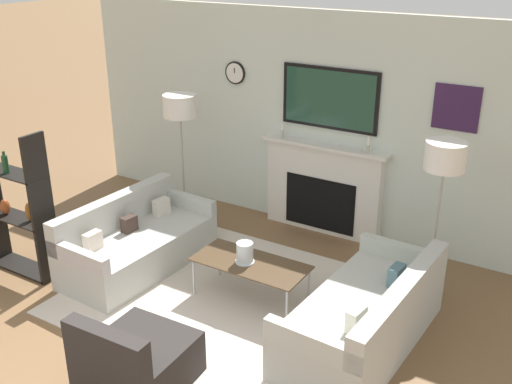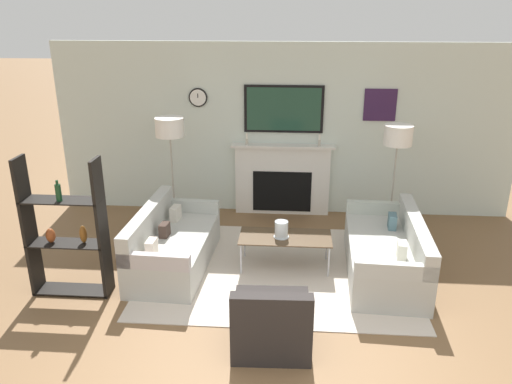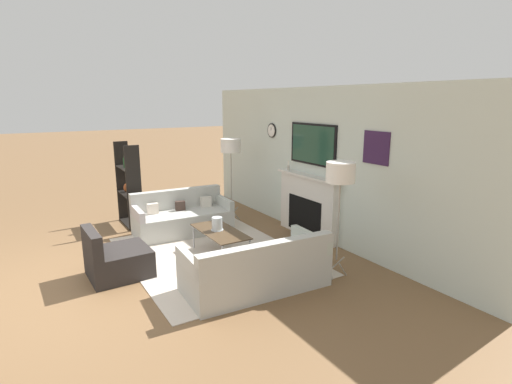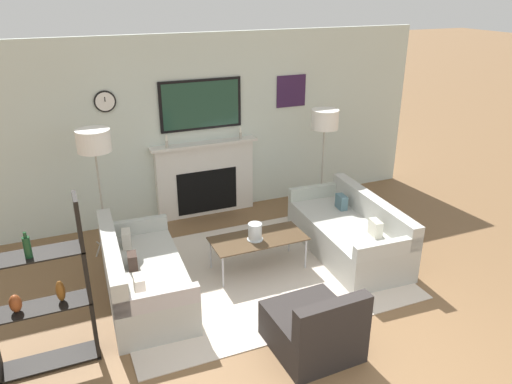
% 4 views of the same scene
% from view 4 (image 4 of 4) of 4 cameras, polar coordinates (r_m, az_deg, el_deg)
% --- Properties ---
extents(fireplace_wall, '(7.23, 0.28, 2.70)m').
position_cam_4_polar(fireplace_wall, '(7.53, -6.21, 6.46)').
color(fireplace_wall, silver).
rests_on(fireplace_wall, ground_plane).
extents(area_rug, '(3.35, 2.58, 0.01)m').
position_cam_4_polar(area_rug, '(6.26, -0.19, -9.23)').
color(area_rug, beige).
rests_on(area_rug, ground_plane).
extents(couch_left, '(0.91, 1.81, 0.79)m').
position_cam_4_polar(couch_left, '(5.81, -12.96, -9.48)').
color(couch_left, '#B6B6AD').
rests_on(couch_left, ground_plane).
extents(couch_right, '(0.97, 1.94, 0.75)m').
position_cam_4_polar(couch_right, '(6.70, 10.66, -4.70)').
color(couch_right, '#B6B6AD').
rests_on(couch_right, ground_plane).
extents(armchair, '(0.79, 0.85, 0.74)m').
position_cam_4_polar(armchair, '(5.01, 6.64, -15.31)').
color(armchair, '#2B2726').
rests_on(armchair, ground_plane).
extents(coffee_table, '(1.17, 0.54, 0.43)m').
position_cam_4_polar(coffee_table, '(6.16, 0.25, -5.50)').
color(coffee_table, '#4C3823').
rests_on(coffee_table, ground_plane).
extents(hurricane_candle, '(0.20, 0.20, 0.22)m').
position_cam_4_polar(hurricane_candle, '(6.07, -0.11, -4.67)').
color(hurricane_candle, silver).
rests_on(hurricane_candle, coffee_table).
extents(floor_lamp_left, '(0.41, 0.41, 1.71)m').
position_cam_4_polar(floor_lamp_left, '(6.36, -18.05, 5.42)').
color(floor_lamp_left, '#9E998E').
rests_on(floor_lamp_left, ground_plane).
extents(floor_lamp_right, '(0.40, 0.40, 1.66)m').
position_cam_4_polar(floor_lamp_right, '(7.34, 7.87, 8.07)').
color(floor_lamp_right, '#9E998E').
rests_on(floor_lamp_right, ground_plane).
extents(shelf_unit, '(0.90, 0.28, 1.65)m').
position_cam_4_polar(shelf_unit, '(4.91, -23.74, -10.62)').
color(shelf_unit, black).
rests_on(shelf_unit, ground_plane).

